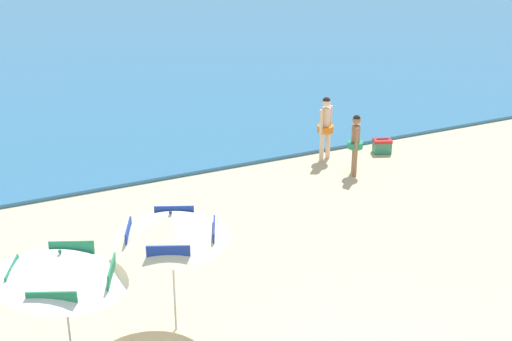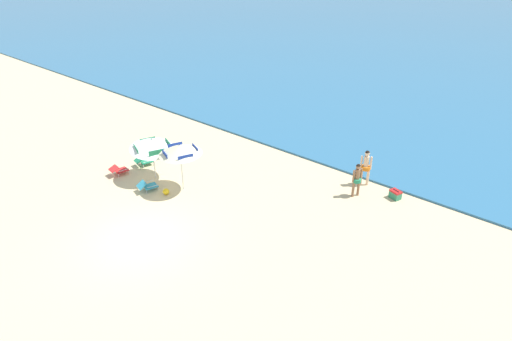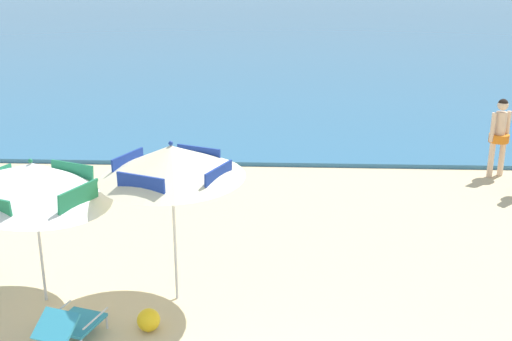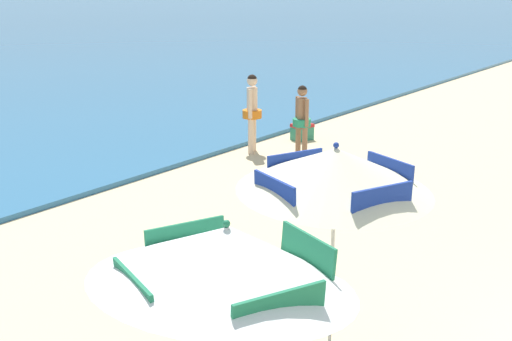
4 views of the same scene
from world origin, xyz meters
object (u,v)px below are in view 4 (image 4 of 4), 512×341
object	(u,v)px
beach_umbrella_striped_main	(227,256)
beach_umbrella_striped_second	(335,170)
person_standing_beside	(252,108)
person_standing_near_shore	(302,117)
cooler_box	(302,132)

from	to	relation	value
beach_umbrella_striped_main	beach_umbrella_striped_second	bearing A→B (deg)	4.05
beach_umbrella_striped_main	person_standing_beside	distance (m)	10.11
beach_umbrella_striped_second	person_standing_beside	distance (m)	8.62
beach_umbrella_striped_second	person_standing_near_shore	distance (m)	8.03
cooler_box	beach_umbrella_striped_main	bearing A→B (deg)	-149.84
beach_umbrella_striped_main	beach_umbrella_striped_second	distance (m)	1.88
beach_umbrella_striped_main	person_standing_beside	bearing A→B (deg)	36.22
beach_umbrella_striped_second	cooler_box	size ratio (longest dim) A/B	4.44
person_standing_beside	beach_umbrella_striped_second	bearing A→B (deg)	-137.12
person_standing_near_shore	cooler_box	distance (m)	1.92
beach_umbrella_striped_second	person_standing_beside	world-z (taller)	beach_umbrella_striped_second
person_standing_beside	cooler_box	xyz separation A→B (m)	(1.70, -0.24, -0.83)
beach_umbrella_striped_main	beach_umbrella_striped_second	world-z (taller)	beach_umbrella_striped_second
cooler_box	beach_umbrella_striped_second	bearing A→B (deg)	-145.00
beach_umbrella_striped_main	person_standing_beside	xyz separation A→B (m)	(8.13, 5.96, -0.78)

